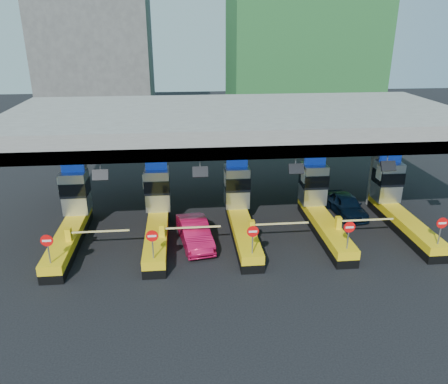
{
  "coord_description": "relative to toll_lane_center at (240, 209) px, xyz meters",
  "views": [
    {
      "loc": [
        -3.39,
        -24.04,
        11.95
      ],
      "look_at": [
        -0.99,
        0.0,
        2.63
      ],
      "focal_mm": 35.0,
      "sensor_mm": 36.0,
      "label": 1
    }
  ],
  "objects": [
    {
      "name": "toll_lane_far_right",
      "position": [
        10.0,
        0.0,
        0.0
      ],
      "size": [
        4.43,
        8.0,
        4.16
      ],
      "color": "black",
      "rests_on": "ground"
    },
    {
      "name": "toll_lane_left",
      "position": [
        -5.0,
        0.0,
        0.0
      ],
      "size": [
        4.43,
        8.0,
        4.16
      ],
      "color": "black",
      "rests_on": "ground"
    },
    {
      "name": "toll_lane_right",
      "position": [
        5.0,
        0.0,
        0.0
      ],
      "size": [
        4.43,
        8.0,
        4.16
      ],
      "color": "black",
      "rests_on": "ground"
    },
    {
      "name": "bg_building_concrete",
      "position": [
        -14.0,
        35.72,
        7.6
      ],
      "size": [
        14.0,
        10.0,
        18.0
      ],
      "primitive_type": "cube",
      "color": "#4C4C49",
      "rests_on": "ground"
    },
    {
      "name": "red_car",
      "position": [
        -2.83,
        -1.71,
        -0.67
      ],
      "size": [
        2.21,
        4.6,
        1.45
      ],
      "primitive_type": "imported",
      "rotation": [
        0.0,
        0.0,
        0.16
      ],
      "color": "#AC0D38",
      "rests_on": "ground"
    },
    {
      "name": "toll_lane_center",
      "position": [
        0.0,
        0.0,
        0.0
      ],
      "size": [
        4.43,
        8.0,
        4.16
      ],
      "color": "black",
      "rests_on": "ground"
    },
    {
      "name": "ground",
      "position": [
        -0.0,
        -0.28,
        -1.4
      ],
      "size": [
        120.0,
        120.0,
        0.0
      ],
      "primitive_type": "plane",
      "color": "black",
      "rests_on": "ground"
    },
    {
      "name": "toll_canopy",
      "position": [
        -0.0,
        2.59,
        4.74
      ],
      "size": [
        28.0,
        12.09,
        7.0
      ],
      "color": "slate",
      "rests_on": "ground"
    },
    {
      "name": "bg_building_scaffold",
      "position": [
        12.0,
        31.72,
        12.6
      ],
      "size": [
        18.0,
        12.0,
        28.0
      ],
      "primitive_type": "cube",
      "color": "#1E5926",
      "rests_on": "ground"
    },
    {
      "name": "van",
      "position": [
        7.38,
        1.54,
        -0.69
      ],
      "size": [
        2.02,
        4.28,
        1.42
      ],
      "primitive_type": "imported",
      "rotation": [
        0.0,
        0.0,
        0.09
      ],
      "color": "black",
      "rests_on": "ground"
    },
    {
      "name": "toll_lane_far_left",
      "position": [
        -10.0,
        0.0,
        0.0
      ],
      "size": [
        4.43,
        8.0,
        4.16
      ],
      "color": "black",
      "rests_on": "ground"
    }
  ]
}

